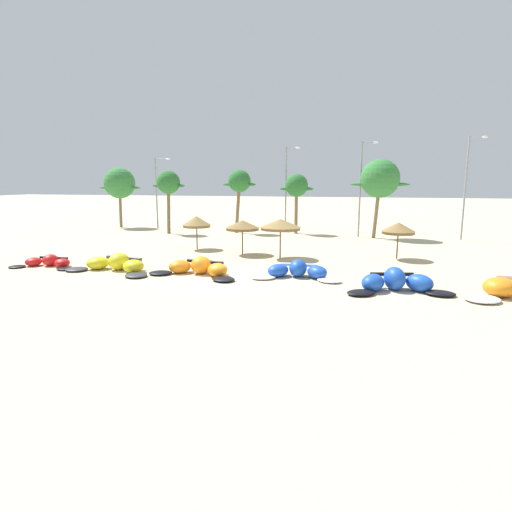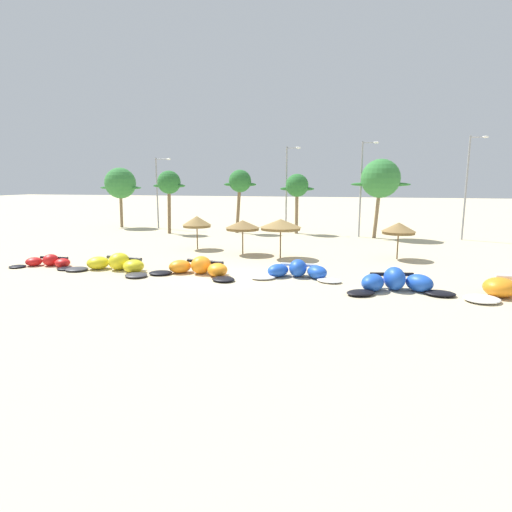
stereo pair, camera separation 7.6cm
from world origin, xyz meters
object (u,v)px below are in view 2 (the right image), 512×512
Objects in this scene: beach_umbrella_outermost at (399,228)px; palm_center_left at (297,187)px; palm_left at (169,183)px; lamppost_east at (468,183)px; beach_umbrella_near_van at (197,222)px; lamppost_west_center at (287,185)px; beach_umbrella_near_palms at (281,224)px; kite_center at (297,271)px; kite_right_of_center at (396,282)px; beach_umbrella_middle at (243,225)px; lamppost_west at (158,189)px; palm_leftmost at (120,183)px; lamppost_east_center at (362,185)px; kite_left at (116,264)px; palm_left_of_gap at (240,182)px; kite_left_of_center at (198,268)px; kite_far_left at (48,262)px; palm_center_right at (381,179)px.

beach_umbrella_outermost is 0.42× the size of palm_center_left.
lamppost_east reaches higher than palm_left.
lamppost_west_center is at bearing 68.19° from beach_umbrella_near_van.
kite_center is at bearing -70.47° from beach_umbrella_near_palms.
kite_right_of_center is 0.60× the size of lamppost_west_center.
beach_umbrella_middle is 14.65m from palm_center_left.
beach_umbrella_near_palms reaches higher than beach_umbrella_outermost.
beach_umbrella_outermost is (0.84, 9.66, 1.84)m from kite_right_of_center.
beach_umbrella_middle is 21.50m from lamppost_west.
lamppost_east is (23.33, 11.54, 3.17)m from beach_umbrella_near_van.
palm_leftmost is 0.76× the size of lamppost_east_center.
kite_left is at bearing -143.75° from beach_umbrella_near_palms.
palm_left_of_gap is at bearing 140.92° from beach_umbrella_outermost.
palm_left_of_gap reaches higher than kite_right_of_center.
kite_center is at bearing -78.80° from lamppost_west_center.
lamppost_east reaches higher than lamppost_east_center.
beach_umbrella_outermost is 12.92m from lamppost_east_center.
palm_leftmost is at bearing -179.46° from lamppost_west.
palm_left is 0.81× the size of lamppost_west.
palm_center_left is at bearing -2.91° from palm_leftmost.
lamppost_west_center is at bearing 97.88° from beach_umbrella_near_palms.
beach_umbrella_outermost is at bearing 85.04° from kite_right_of_center.
palm_left_of_gap is at bearing 18.41° from palm_left.
beach_umbrella_near_palms is 24.49m from lamppost_west.
beach_umbrella_outermost is at bearing 34.08° from kite_left_of_center.
beach_umbrella_near_van is 26.22m from lamppost_east.
lamppost_east_center reaches higher than palm_leftmost.
palm_leftmost is 29.02m from lamppost_east_center.
lamppost_west_center is at bearing 61.35° from kite_far_left.
beach_umbrella_near_palms is 15.84m from palm_center_right.
palm_leftmost reaches higher than palm_center_left.
palm_center_left is at bearing 13.67° from palm_left.
kite_right_of_center is 35.73m from lamppost_west.
beach_umbrella_middle is 0.28× the size of lamppost_east_center.
lamppost_east is (9.87, 0.20, 0.17)m from lamppost_east_center.
palm_center_right is at bearing -3.42° from palm_left_of_gap.
beach_umbrella_outermost is 0.37× the size of palm_leftmost.
palm_center_right reaches higher than kite_far_left.
beach_umbrella_middle is 0.40× the size of palm_left.
kite_left_of_center is 11.63m from kite_right_of_center.
kite_left_of_center is 0.89× the size of palm_left.
lamppost_east is (30.20, 2.13, 0.06)m from palm_left.
beach_umbrella_near_palms is 8.65m from beach_umbrella_outermost.
lamppost_east_center reaches higher than palm_left.
kite_far_left is 16.40m from beach_umbrella_near_palms.
palm_left is at bearing 137.95° from kite_right_of_center.
lamppost_east_center is 9.88m from lamppost_east.
palm_left_of_gap is 6.27m from palm_center_left.
lamppost_east_center reaches higher than kite_center.
palm_center_right is 1.89m from lamppost_east_center.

